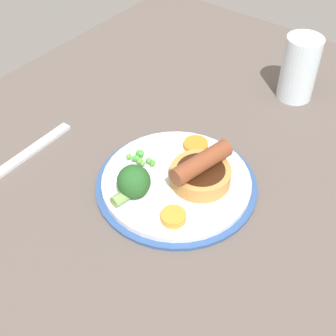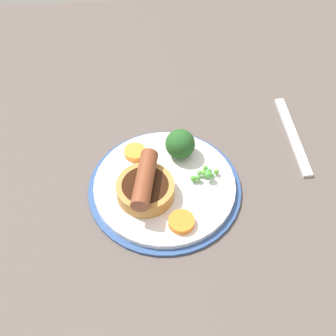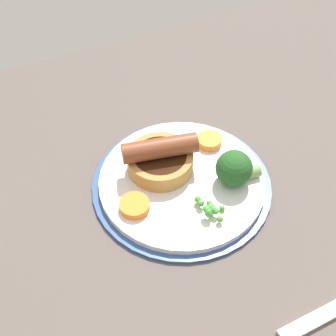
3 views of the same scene
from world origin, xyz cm
name	(u,v)px [view 3 (image 3 of 3)]	position (x,y,z in cm)	size (l,w,h in cm)	color
dining_table	(196,216)	(0.00, 0.00, 1.50)	(110.00, 80.00, 3.00)	#564C47
dinner_plate	(184,182)	(0.30, 4.41, 3.57)	(23.91, 23.91, 1.40)	#2D4C84
sausage_pudding	(160,158)	(-1.72, 7.47, 6.34)	(10.16, 8.79, 5.12)	#BC8442
pea_pile	(209,209)	(0.45, -2.14, 5.48)	(3.43, 4.18, 1.97)	green
broccoli_floret_near	(235,168)	(6.03, 1.33, 6.70)	(6.22, 4.78, 4.78)	#235623
carrot_slice_1	(134,206)	(-7.48, 2.70, 4.91)	(3.82, 3.82, 1.02)	orange
carrot_slice_2	(209,141)	(6.43, 8.63, 4.94)	(3.47, 3.47, 1.08)	orange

